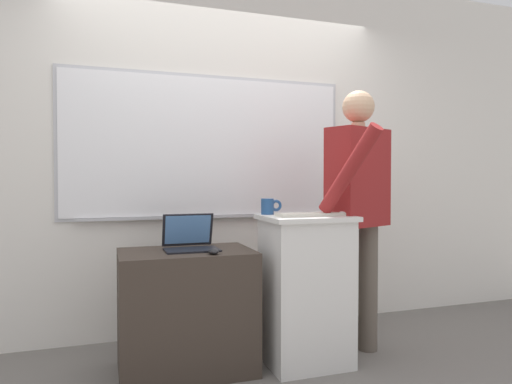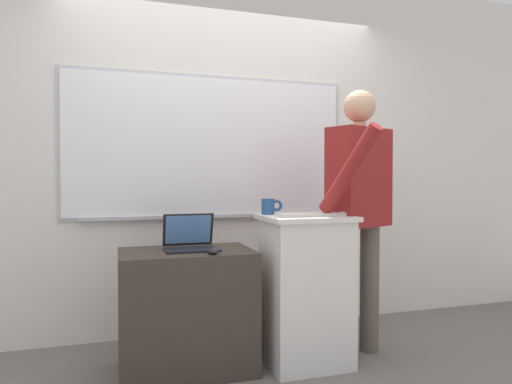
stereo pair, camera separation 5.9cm
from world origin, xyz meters
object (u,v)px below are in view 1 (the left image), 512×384
object	(u,v)px
wireless_keyboard	(311,214)
laptop	(189,238)
computer_mouse_by_laptop	(213,251)
coffee_mug	(269,206)
person_presenter	(358,201)
computer_mouse_by_keyboard	(343,213)
lectern_podium	(306,289)
side_desk	(187,311)

from	to	relation	value
wireless_keyboard	laptop	bearing A→B (deg)	161.19
laptop	computer_mouse_by_laptop	xyz separation A→B (m)	(0.10, -0.25, -0.05)
computer_mouse_by_laptop	coffee_mug	bearing A→B (deg)	27.29
person_presenter	computer_mouse_by_keyboard	bearing A→B (deg)	-172.10
computer_mouse_by_keyboard	coffee_mug	distance (m)	0.49
wireless_keyboard	lectern_podium	bearing A→B (deg)	99.92
side_desk	computer_mouse_by_keyboard	xyz separation A→B (m)	(0.97, -0.20, 0.60)
person_presenter	computer_mouse_by_keyboard	size ratio (longest dim) A/B	17.79
lectern_podium	side_desk	world-z (taller)	lectern_podium
lectern_podium	wireless_keyboard	distance (m)	0.49
coffee_mug	computer_mouse_by_keyboard	bearing A→B (deg)	-29.13
side_desk	person_presenter	world-z (taller)	person_presenter
side_desk	coffee_mug	size ratio (longest dim) A/B	5.69
computer_mouse_by_keyboard	person_presenter	bearing A→B (deg)	30.22
lectern_podium	wireless_keyboard	world-z (taller)	wireless_keyboard
laptop	side_desk	bearing A→B (deg)	-116.26
lectern_podium	person_presenter	xyz separation A→B (m)	(0.40, 0.02, 0.56)
lectern_podium	computer_mouse_by_laptop	world-z (taller)	lectern_podium
person_presenter	coffee_mug	bearing A→B (deg)	144.63
person_presenter	lectern_podium	bearing A→B (deg)	160.99
computer_mouse_by_keyboard	side_desk	bearing A→B (deg)	168.27
computer_mouse_by_laptop	wireless_keyboard	bearing A→B (deg)	0.02
lectern_podium	side_desk	xyz separation A→B (m)	(-0.75, 0.13, -0.11)
person_presenter	coffee_mug	xyz separation A→B (m)	(-0.59, 0.14, -0.03)
computer_mouse_by_laptop	computer_mouse_by_keyboard	world-z (taller)	computer_mouse_by_keyboard
person_presenter	computer_mouse_by_keyboard	xyz separation A→B (m)	(-0.17, -0.10, -0.07)
side_desk	wireless_keyboard	world-z (taller)	wireless_keyboard
person_presenter	wireless_keyboard	distance (m)	0.40
laptop	computer_mouse_by_keyboard	bearing A→B (deg)	-15.70
laptop	computer_mouse_by_keyboard	world-z (taller)	computer_mouse_by_keyboard
computer_mouse_by_laptop	side_desk	bearing A→B (deg)	124.60
side_desk	computer_mouse_by_keyboard	size ratio (longest dim) A/B	8.09
side_desk	lectern_podium	bearing A→B (deg)	-9.62
lectern_podium	laptop	size ratio (longest dim) A/B	2.91
laptop	wireless_keyboard	distance (m)	0.78
computer_mouse_by_keyboard	laptop	bearing A→B (deg)	164.30
lectern_podium	wireless_keyboard	size ratio (longest dim) A/B	2.16
lectern_podium	coffee_mug	bearing A→B (deg)	140.81
side_desk	computer_mouse_by_laptop	size ratio (longest dim) A/B	8.09
lectern_podium	side_desk	size ratio (longest dim) A/B	1.18
lectern_podium	computer_mouse_by_laptop	size ratio (longest dim) A/B	9.55
computer_mouse_by_keyboard	wireless_keyboard	bearing A→B (deg)	175.37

